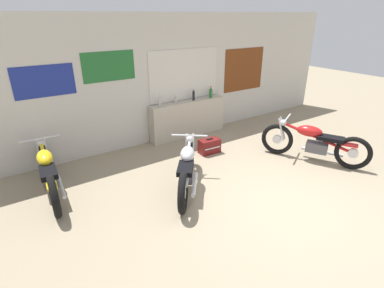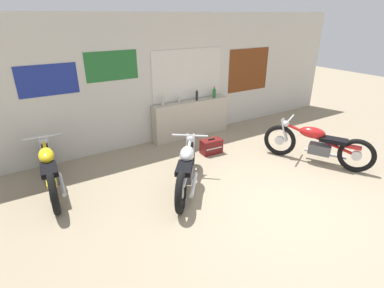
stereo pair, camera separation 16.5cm
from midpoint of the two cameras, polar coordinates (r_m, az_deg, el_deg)
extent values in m
plane|color=gray|center=(5.00, 16.07, -11.03)|extent=(24.00, 24.00, 0.00)
cube|color=beige|center=(6.98, -4.82, 12.25)|extent=(10.00, 0.06, 2.80)
cube|color=silver|center=(7.11, -2.14, 13.05)|extent=(1.77, 0.01, 1.09)
cube|color=beige|center=(7.11, -2.12, 13.04)|extent=(1.83, 0.01, 1.15)
cube|color=brown|center=(8.24, 9.29, 13.81)|extent=(1.31, 0.01, 1.09)
cube|color=#23662D|center=(6.32, -16.28, 14.00)|extent=(1.06, 0.01, 0.58)
cube|color=navy|center=(6.09, -27.03, 10.58)|extent=(1.04, 0.01, 0.56)
cube|color=#B7AD99|center=(7.25, -1.42, 4.86)|extent=(1.97, 0.28, 0.87)
cylinder|color=#B7B2A8|center=(6.73, -6.87, 7.99)|extent=(0.06, 0.06, 0.21)
cone|color=#B7B2A8|center=(6.69, -6.93, 9.09)|extent=(0.05, 0.05, 0.06)
cylinder|color=gold|center=(6.68, -6.94, 9.42)|extent=(0.02, 0.02, 0.02)
cylinder|color=#B7B2A8|center=(6.95, -3.78, 8.32)|extent=(0.06, 0.06, 0.14)
cone|color=#B7B2A8|center=(6.93, -3.80, 9.02)|extent=(0.05, 0.05, 0.04)
cylinder|color=silver|center=(6.92, -3.80, 9.23)|extent=(0.02, 0.02, 0.02)
cylinder|color=black|center=(7.17, -0.37, 9.14)|extent=(0.06, 0.06, 0.21)
cone|color=black|center=(7.14, -0.37, 10.18)|extent=(0.05, 0.05, 0.06)
cylinder|color=silver|center=(7.13, -0.37, 10.49)|extent=(0.02, 0.02, 0.02)
cylinder|color=#23662D|center=(7.43, 2.94, 9.59)|extent=(0.08, 0.08, 0.20)
cone|color=#23662D|center=(7.40, 2.96, 10.54)|extent=(0.07, 0.07, 0.05)
cylinder|color=red|center=(7.39, 2.97, 10.83)|extent=(0.03, 0.03, 0.02)
torus|color=black|center=(5.64, -1.19, -2.13)|extent=(0.48, 0.57, 0.64)
cylinder|color=silver|center=(5.64, -1.19, -2.13)|extent=(0.16, 0.18, 0.17)
torus|color=black|center=(4.51, -2.79, -9.31)|extent=(0.48, 0.57, 0.64)
cylinder|color=silver|center=(4.51, -2.79, -9.31)|extent=(0.16, 0.18, 0.17)
cube|color=#4C4C51|center=(5.01, -1.98, -5.84)|extent=(0.40, 0.42, 0.19)
cylinder|color=#B2B2B7|center=(4.92, -2.00, -3.98)|extent=(0.78, 0.97, 0.39)
ellipsoid|color=#B2B2B7|center=(5.02, -1.81, -1.89)|extent=(0.46, 0.50, 0.22)
cube|color=black|center=(4.74, -2.27, -4.66)|extent=(0.46, 0.50, 0.08)
cube|color=#B2B2B7|center=(4.50, -2.71, -7.21)|extent=(0.27, 0.29, 0.04)
cylinder|color=silver|center=(5.49, -1.90, -0.28)|extent=(0.13, 0.15, 0.44)
cylinder|color=silver|center=(5.48, -0.65, -0.32)|extent=(0.13, 0.15, 0.44)
cylinder|color=silver|center=(5.33, -1.37, 1.64)|extent=(0.52, 0.42, 0.03)
sphere|color=silver|center=(5.43, -1.29, 0.90)|extent=(0.13, 0.13, 0.13)
cylinder|color=silver|center=(4.99, -0.45, -7.69)|extent=(0.49, 0.60, 0.06)
torus|color=black|center=(6.54, 15.20, 0.89)|extent=(0.39, 0.63, 0.66)
cylinder|color=silver|center=(6.54, 15.20, 0.89)|extent=(0.14, 0.19, 0.18)
torus|color=black|center=(6.42, 27.68, -1.56)|extent=(0.39, 0.63, 0.66)
cylinder|color=silver|center=(6.42, 27.68, -1.56)|extent=(0.14, 0.19, 0.18)
cube|color=#4C4C51|center=(6.44, 21.98, -0.58)|extent=(0.38, 0.46, 0.20)
cylinder|color=#B21919|center=(6.37, 22.25, 1.04)|extent=(0.66, 1.19, 0.42)
ellipsoid|color=#B21919|center=(6.34, 20.75, 2.32)|extent=(0.44, 0.55, 0.22)
cube|color=black|center=(6.34, 24.21, 0.96)|extent=(0.44, 0.55, 0.08)
cube|color=#B21919|center=(6.36, 27.18, -0.13)|extent=(0.26, 0.32, 0.04)
cylinder|color=silver|center=(6.39, 15.91, 2.59)|extent=(0.11, 0.17, 0.47)
cylinder|color=silver|center=(6.50, 16.17, 2.92)|extent=(0.11, 0.17, 0.47)
cylinder|color=silver|center=(6.35, 16.91, 4.68)|extent=(0.58, 0.32, 0.03)
sphere|color=silver|center=(6.39, 16.29, 3.93)|extent=(0.13, 0.13, 0.13)
cylinder|color=silver|center=(6.61, 22.84, -1.36)|extent=(0.42, 0.73, 0.06)
torus|color=black|center=(6.11, -26.98, -2.70)|extent=(0.15, 0.66, 0.65)
cylinder|color=silver|center=(6.11, -26.98, -2.70)|extent=(0.09, 0.18, 0.17)
torus|color=black|center=(4.88, -25.67, -9.03)|extent=(0.15, 0.66, 0.65)
cylinder|color=silver|center=(4.88, -25.67, -9.03)|extent=(0.09, 0.18, 0.17)
cube|color=#4C4C51|center=(5.43, -26.31, -5.97)|extent=(0.25, 0.40, 0.19)
cylinder|color=yellow|center=(5.35, -26.67, -4.21)|extent=(0.15, 1.25, 0.40)
ellipsoid|color=yellow|center=(5.46, -27.05, -2.34)|extent=(0.27, 0.48, 0.22)
cube|color=black|center=(5.15, -26.54, -4.79)|extent=(0.27, 0.48, 0.08)
cube|color=yellow|center=(4.88, -26.07, -7.06)|extent=(0.16, 0.28, 0.04)
cylinder|color=silver|center=(5.96, -27.90, -1.07)|extent=(0.05, 0.17, 0.45)
cylinder|color=silver|center=(5.96, -26.77, -0.84)|extent=(0.05, 0.17, 0.45)
cylinder|color=silver|center=(5.81, -27.71, 0.88)|extent=(0.64, 0.08, 0.03)
sphere|color=silver|center=(5.90, -27.56, 0.18)|extent=(0.13, 0.13, 0.13)
cylinder|color=silver|center=(5.41, -24.50, -7.33)|extent=(0.12, 0.76, 0.06)
cube|color=maroon|center=(6.42, 2.60, -0.40)|extent=(0.46, 0.28, 0.31)
cube|color=silver|center=(6.33, 3.21, -0.81)|extent=(0.38, 0.03, 0.02)
cube|color=black|center=(6.36, 2.62, 0.99)|extent=(0.16, 0.03, 0.02)
camera|label=1|loc=(0.08, -90.92, -0.40)|focal=28.00mm
camera|label=2|loc=(0.08, 89.08, 0.40)|focal=28.00mm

